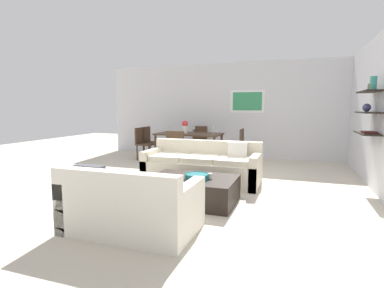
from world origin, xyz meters
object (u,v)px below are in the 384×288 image
(dining_chair_foot, at_px, (177,146))
(wine_glass_head, at_px, (194,128))
(loveseat_white, at_px, (131,207))
(decorative_bowl, at_px, (197,176))
(dining_chair_right_far, at_px, (237,143))
(dining_chair_head, at_px, (199,139))
(dining_chair_left_far, at_px, (150,140))
(dining_table, at_px, (189,136))
(wine_glass_right_far, at_px, (214,128))
(dining_chair_left_near, at_px, (143,141))
(sofa_beige, at_px, (203,167))
(centerpiece_vase, at_px, (185,126))
(coffee_table, at_px, (193,190))
(candle_jar, at_px, (210,176))
(wine_glass_left_far, at_px, (168,128))

(dining_chair_foot, relative_size, wine_glass_head, 5.27)
(loveseat_white, bearing_deg, decorative_bowl, 70.78)
(dining_chair_right_far, relative_size, dining_chair_head, 1.00)
(dining_chair_head, relative_size, dining_chair_left_far, 1.00)
(loveseat_white, xyz_separation_m, dining_chair_left_far, (-2.20, 4.79, 0.21))
(dining_chair_right_far, distance_m, dining_chair_left_far, 2.54)
(dining_chair_head, height_order, dining_chair_foot, same)
(dining_table, distance_m, wine_glass_right_far, 0.69)
(dining_chair_foot, relative_size, dining_chair_left_near, 1.00)
(dining_chair_foot, bearing_deg, sofa_beige, -50.07)
(wine_glass_right_far, height_order, centerpiece_vase, centerpiece_vase)
(dining_chair_left_far, distance_m, dining_chair_foot, 1.65)
(coffee_table, height_order, dining_table, dining_table)
(sofa_beige, relative_size, dining_chair_left_far, 2.49)
(candle_jar, height_order, dining_chair_left_near, dining_chair_left_near)
(dining_chair_left_far, xyz_separation_m, wine_glass_left_far, (0.62, -0.09, 0.36))
(dining_chair_left_near, bearing_deg, dining_chair_head, 39.82)
(sofa_beige, bearing_deg, candle_jar, -67.98)
(loveseat_white, bearing_deg, sofa_beige, 87.68)
(sofa_beige, relative_size, dining_chair_left_near, 2.49)
(dining_chair_left_near, distance_m, wine_glass_right_far, 1.98)
(coffee_table, distance_m, centerpiece_vase, 3.62)
(decorative_bowl, relative_size, dining_chair_left_far, 0.42)
(loveseat_white, relative_size, dining_chair_foot, 1.70)
(dining_chair_head, bearing_deg, decorative_bowl, -72.35)
(dining_chair_head, distance_m, centerpiece_vase, 0.99)
(dining_chair_left_far, bearing_deg, dining_table, -9.05)
(dining_chair_foot, bearing_deg, wine_glass_head, 90.00)
(wine_glass_head, distance_m, centerpiece_vase, 0.44)
(dining_chair_foot, xyz_separation_m, wine_glass_right_far, (0.65, 0.97, 0.38))
(loveseat_white, relative_size, dining_chair_left_near, 1.70)
(dining_chair_foot, bearing_deg, loveseat_white, -75.94)
(loveseat_white, distance_m, centerpiece_vase, 4.71)
(dining_chair_left_near, relative_size, wine_glass_right_far, 4.76)
(dining_chair_right_far, height_order, wine_glass_right_far, wine_glass_right_far)
(candle_jar, height_order, wine_glass_left_far, wine_glass_left_far)
(wine_glass_right_far, bearing_deg, wine_glass_head, 156.85)
(dining_chair_head, xyz_separation_m, wine_glass_right_far, (0.65, -0.74, 0.38))
(sofa_beige, distance_m, dining_chair_foot, 1.63)
(loveseat_white, distance_m, dining_chair_head, 5.52)
(sofa_beige, bearing_deg, wine_glass_right_far, 99.90)
(loveseat_white, relative_size, decorative_bowl, 4.09)
(sofa_beige, height_order, wine_glass_head, wine_glass_head)
(candle_jar, distance_m, wine_glass_right_far, 3.57)
(dining_table, height_order, dining_chair_right_far, dining_chair_right_far)
(wine_glass_right_far, bearing_deg, centerpiece_vase, -169.06)
(dining_chair_right_far, bearing_deg, wine_glass_head, 171.62)
(loveseat_white, height_order, centerpiece_vase, centerpiece_vase)
(coffee_table, height_order, wine_glass_right_far, wine_glass_right_far)
(dining_chair_left_far, relative_size, dining_chair_foot, 1.00)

